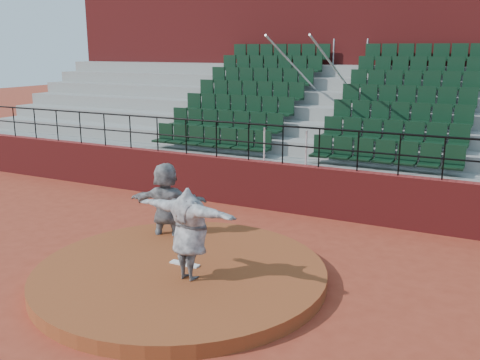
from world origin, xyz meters
name	(u,v)px	position (x,y,z in m)	size (l,w,h in m)	color
ground	(181,280)	(0.00, 0.00, 0.00)	(90.00, 90.00, 0.00)	#993722
pitchers_mound	(181,274)	(0.00, 0.00, 0.12)	(5.50, 5.50, 0.25)	brown
pitching_rubber	(185,264)	(0.00, 0.15, 0.27)	(0.60, 0.15, 0.03)	white
boundary_wall	(282,187)	(0.00, 5.00, 0.65)	(24.00, 0.30, 1.30)	maroon
wall_railing	(283,136)	(0.00, 5.00, 2.03)	(24.04, 0.05, 1.03)	black
seating_deck	(325,138)	(0.00, 8.64, 1.45)	(24.00, 5.97, 4.63)	gray
press_box_facade	(360,68)	(0.00, 12.60, 3.55)	(24.00, 3.00, 7.10)	maroon
pitcher	(189,234)	(0.42, -0.32, 1.09)	(2.08, 0.56, 1.69)	black
fielder	(166,204)	(-1.29, 1.46, 0.94)	(1.74, 0.55, 1.88)	black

